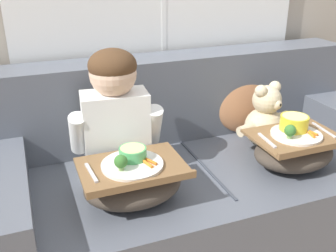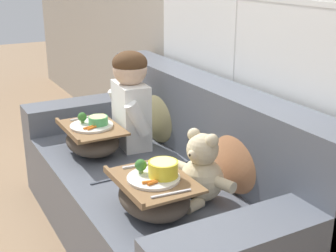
# 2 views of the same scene
# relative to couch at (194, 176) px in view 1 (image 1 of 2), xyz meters

# --- Properties ---
(ground_plane) EXTENTS (14.00, 14.00, 0.00)m
(ground_plane) POSITION_rel_couch_xyz_m (0.00, -0.06, -0.31)
(ground_plane) COLOR #8E7051
(couch) EXTENTS (1.95, 0.89, 0.85)m
(couch) POSITION_rel_couch_xyz_m (0.00, 0.00, 0.00)
(couch) COLOR #565B66
(couch) RESTS_ON ground_plane
(throw_pillow_behind_child) EXTENTS (0.39, 0.19, 0.40)m
(throw_pillow_behind_child) POSITION_rel_couch_xyz_m (-0.38, 0.19, 0.29)
(throw_pillow_behind_child) COLOR tan
(throw_pillow_behind_child) RESTS_ON couch
(throw_pillow_behind_teddy) EXTENTS (0.38, 0.18, 0.39)m
(throw_pillow_behind_teddy) POSITION_rel_couch_xyz_m (0.38, 0.19, 0.29)
(throw_pillow_behind_teddy) COLOR #B2754C
(throw_pillow_behind_teddy) RESTS_ON couch
(child_figure) EXTENTS (0.40, 0.21, 0.56)m
(child_figure) POSITION_rel_couch_xyz_m (-0.38, -0.01, 0.41)
(child_figure) COLOR white
(child_figure) RESTS_ON couch
(teddy_bear) EXTENTS (0.35, 0.26, 0.33)m
(teddy_bear) POSITION_rel_couch_xyz_m (0.38, -0.01, 0.25)
(teddy_bear) COLOR beige
(teddy_bear) RESTS_ON couch
(lap_tray_child) EXTENTS (0.40, 0.29, 0.23)m
(lap_tray_child) POSITION_rel_couch_xyz_m (-0.38, -0.25, 0.19)
(lap_tray_child) COLOR #473D33
(lap_tray_child) RESTS_ON child_figure
(lap_tray_teddy) EXTENTS (0.39, 0.30, 0.23)m
(lap_tray_teddy) POSITION_rel_couch_xyz_m (0.38, -0.25, 0.20)
(lap_tray_teddy) COLOR #473D33
(lap_tray_teddy) RESTS_ON teddy_bear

